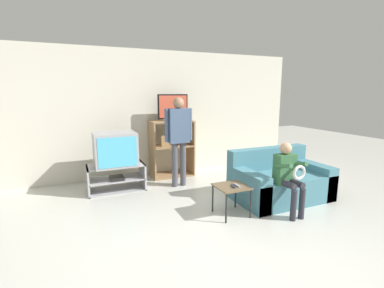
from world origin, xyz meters
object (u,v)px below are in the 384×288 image
at_px(television_main, 115,149).
at_px(television_flat, 173,108).
at_px(couch, 279,182).
at_px(person_seated_child, 288,173).
at_px(remote_control_black, 233,186).
at_px(snack_table, 231,190).
at_px(tv_stand, 116,178).
at_px(person_standing_adult, 179,133).
at_px(media_shelf, 172,148).
at_px(remote_control_white, 237,186).

height_order(television_main, television_flat, television_flat).
bearing_deg(couch, person_seated_child, -120.39).
height_order(television_flat, remote_control_black, television_flat).
height_order(television_main, person_seated_child, television_main).
xyz_separation_m(television_flat, remote_control_black, (0.12, -2.17, -0.98)).
height_order(snack_table, remote_control_black, remote_control_black).
height_order(tv_stand, couch, couch).
bearing_deg(remote_control_black, television_main, 152.11).
xyz_separation_m(tv_stand, person_standing_adult, (1.13, -0.22, 0.78)).
bearing_deg(person_standing_adult, person_seated_child, -60.20).
distance_m(television_flat, person_seated_child, 2.69).
relative_size(television_flat, remote_control_black, 4.41).
relative_size(remote_control_black, person_standing_adult, 0.09).
bearing_deg(person_standing_adult, remote_control_black, -80.87).
bearing_deg(media_shelf, person_standing_adult, -97.74).
distance_m(media_shelf, remote_control_black, 2.21).
bearing_deg(remote_control_black, television_flat, 116.98).
relative_size(media_shelf, television_flat, 1.85).
bearing_deg(couch, person_standing_adult, 136.67).
distance_m(television_main, television_flat, 1.48).
bearing_deg(snack_table, television_flat, 93.16).
height_order(television_main, couch, television_main).
xyz_separation_m(remote_control_black, person_standing_adult, (-0.25, 1.53, 0.56)).
height_order(television_flat, remote_control_white, television_flat).
height_order(media_shelf, remote_control_black, media_shelf).
bearing_deg(couch, media_shelf, 122.64).
distance_m(tv_stand, couch, 2.84).
xyz_separation_m(remote_control_black, person_seated_child, (0.76, -0.24, 0.17)).
height_order(television_flat, snack_table, television_flat).
bearing_deg(television_flat, person_standing_adult, -100.73).
bearing_deg(tv_stand, person_standing_adult, -10.97).
relative_size(tv_stand, remote_control_white, 6.90).
height_order(tv_stand, media_shelf, media_shelf).
distance_m(television_main, couch, 2.88).
bearing_deg(media_shelf, television_flat, -34.05).
xyz_separation_m(tv_stand, media_shelf, (1.22, 0.45, 0.37)).
distance_m(television_flat, snack_table, 2.38).
relative_size(television_main, remote_control_black, 4.96).
relative_size(tv_stand, person_standing_adult, 0.60).
height_order(couch, person_standing_adult, person_standing_adult).
height_order(television_flat, couch, television_flat).
height_order(tv_stand, person_seated_child, person_seated_child).
relative_size(television_main, person_standing_adult, 0.43).
height_order(remote_control_white, person_seated_child, person_seated_child).
height_order(television_main, person_standing_adult, person_standing_adult).
bearing_deg(television_flat, person_seated_child, -69.81).
bearing_deg(tv_stand, remote_control_white, -50.66).
relative_size(television_flat, remote_control_white, 4.41).
distance_m(media_shelf, person_seated_child, 2.60).
height_order(television_flat, person_seated_child, television_flat).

